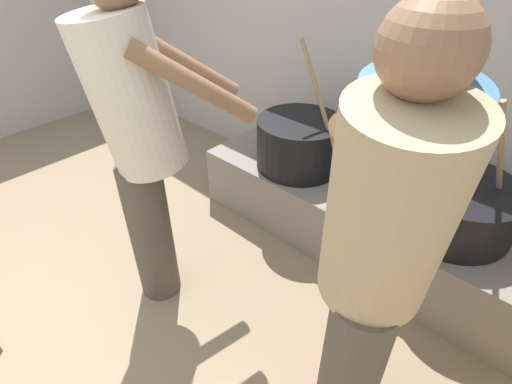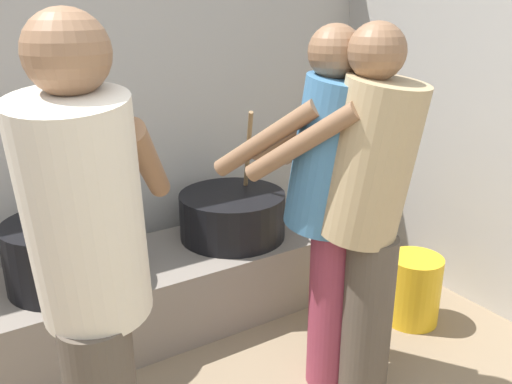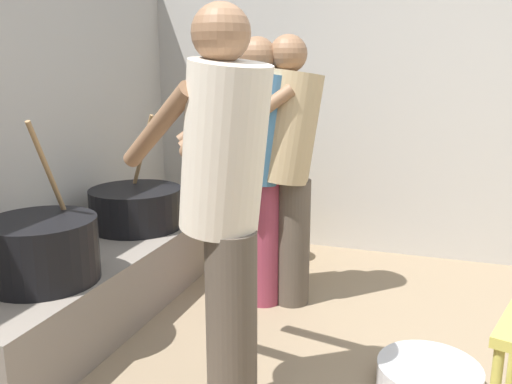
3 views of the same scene
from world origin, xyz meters
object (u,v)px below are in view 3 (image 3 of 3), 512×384
(bucket_yellow_plastic, at_px, (274,236))
(cook_in_blue_shirt, at_px, (258,158))
(cooking_pot_main, at_px, (136,208))
(cook_in_cream_shirt, at_px, (224,194))
(cook_in_tan_shirt, at_px, (288,157))
(metal_mixing_bowl, at_px, (429,377))
(cooking_pot_secondary, at_px, (42,250))

(bucket_yellow_plastic, bearing_deg, cook_in_blue_shirt, -171.00)
(cooking_pot_main, distance_m, cook_in_cream_shirt, 1.48)
(cook_in_tan_shirt, distance_m, metal_mixing_bowl, 1.32)
(cooking_pot_main, height_order, cooking_pot_secondary, cooking_pot_secondary)
(cook_in_cream_shirt, bearing_deg, cooking_pot_secondary, 83.13)
(cooking_pot_secondary, relative_size, cook_in_blue_shirt, 0.50)
(cooking_pot_secondary, bearing_deg, cooking_pot_main, 2.97)
(cook_in_blue_shirt, distance_m, bucket_yellow_plastic, 0.97)
(cook_in_cream_shirt, xyz_separation_m, cook_in_tan_shirt, (1.05, 0.04, -0.03))
(cooking_pot_main, xyz_separation_m, bucket_yellow_plastic, (0.67, -0.69, -0.32))
(cook_in_blue_shirt, xyz_separation_m, cook_in_tan_shirt, (0.05, -0.16, 0.01))
(cooking_pot_main, height_order, cook_in_blue_shirt, cook_in_blue_shirt)
(cooking_pot_secondary, height_order, cook_in_tan_shirt, cook_in_tan_shirt)
(cooking_pot_main, distance_m, cooking_pot_secondary, 0.89)
(metal_mixing_bowl, bearing_deg, cook_in_tan_shirt, 51.88)
(cooking_pot_secondary, relative_size, metal_mixing_bowl, 1.70)
(cooking_pot_main, bearing_deg, bucket_yellow_plastic, -45.85)
(bucket_yellow_plastic, bearing_deg, cook_in_cream_shirt, -169.59)
(cook_in_blue_shirt, bearing_deg, metal_mixing_bowl, -121.19)
(cook_in_blue_shirt, distance_m, metal_mixing_bowl, 1.39)
(cook_in_cream_shirt, height_order, cook_in_tan_shirt, cook_in_cream_shirt)
(bucket_yellow_plastic, relative_size, metal_mixing_bowl, 0.82)
(cook_in_cream_shirt, relative_size, metal_mixing_bowl, 3.56)
(cook_in_blue_shirt, bearing_deg, cook_in_tan_shirt, -72.04)
(cooking_pot_secondary, bearing_deg, metal_mixing_bowl, -80.41)
(bucket_yellow_plastic, bearing_deg, cooking_pot_main, 134.15)
(cooking_pot_secondary, height_order, cook_in_blue_shirt, cook_in_blue_shirt)
(cooking_pot_secondary, xyz_separation_m, metal_mixing_bowl, (0.29, -1.73, -0.48))
(cook_in_blue_shirt, bearing_deg, bucket_yellow_plastic, 9.00)
(cook_in_cream_shirt, distance_m, metal_mixing_bowl, 1.22)
(cook_in_tan_shirt, xyz_separation_m, bucket_yellow_plastic, (0.63, 0.27, -0.69))
(cooking_pot_main, xyz_separation_m, cook_in_blue_shirt, (-0.01, -0.80, 0.36))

